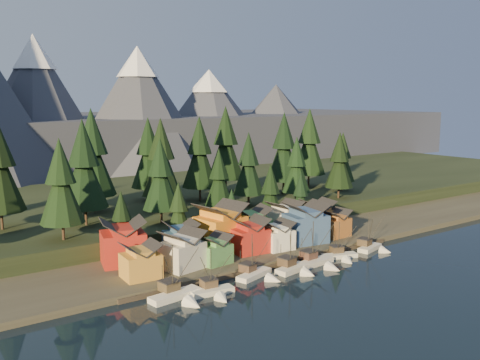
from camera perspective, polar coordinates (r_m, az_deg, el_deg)
ground at (r=120.76m, az=8.15°, el=-11.04°), size 500.00×500.00×0.00m
shore_strip at (r=150.54m, az=-2.46°, el=-6.65°), size 400.00×50.00×1.50m
hillside at (r=192.78m, az=-10.61°, el=-2.68°), size 420.00×100.00×6.00m
dock at (r=132.33m, az=3.17°, el=-8.95°), size 80.00×4.00×1.00m
mountain_ridge at (r=305.03m, az=-21.37°, el=5.41°), size 560.00×190.00×90.00m
boat_0 at (r=111.25m, az=-6.54°, el=-11.52°), size 12.01×12.84×12.49m
boat_1 at (r=113.18m, az=-2.74°, el=-11.24°), size 9.80×10.49×10.84m
boat_2 at (r=123.47m, az=1.97°, el=-9.50°), size 10.77×11.20×11.18m
boat_3 at (r=127.67m, az=5.97°, el=-8.73°), size 9.73×10.38×12.19m
boat_4 at (r=133.11m, az=8.39°, el=-8.16°), size 11.52×12.37×12.11m
boat_5 at (r=139.83m, az=10.79°, el=-7.52°), size 9.83×10.20×10.32m
boat_6 at (r=148.88m, az=14.03°, el=-6.48°), size 9.22×9.80×11.29m
house_front_0 at (r=120.44m, az=-10.56°, el=-8.34°), size 8.32×7.92×7.83m
house_front_1 at (r=125.26m, az=-6.17°, el=-7.30°), size 10.05×9.77×8.92m
house_front_2 at (r=128.86m, az=-2.83°, el=-7.28°), size 7.95×7.99×6.94m
house_front_3 at (r=137.48m, az=0.96°, el=-5.80°), size 9.53×9.16×8.90m
house_front_4 at (r=140.86m, az=3.95°, el=-5.79°), size 7.93×8.44×7.39m
house_front_5 at (r=147.75m, az=7.02°, el=-4.41°), size 11.90×11.15×10.89m
house_front_6 at (r=155.47m, az=10.02°, el=-4.46°), size 8.07×7.67×7.67m
house_back_0 at (r=130.61m, az=-12.37°, el=-6.33°), size 12.01×11.72×10.82m
house_back_1 at (r=134.32m, az=-6.30°, el=-6.23°), size 9.13×9.20×8.76m
house_back_2 at (r=140.47m, az=-2.11°, el=-4.80°), size 12.64×11.84×12.02m
house_back_3 at (r=147.44m, az=1.22°, el=-4.64°), size 11.03×10.23×9.64m
house_back_4 at (r=156.65m, az=4.77°, el=-3.91°), size 9.02×8.69×9.44m
house_back_5 at (r=159.95m, az=8.26°, el=-3.71°), size 9.95×10.03×9.42m
tree_hill_2 at (r=137.10m, az=-18.56°, el=-0.47°), size 10.85×10.85×25.27m
tree_hill_3 at (r=151.15m, az=-16.32°, el=1.30°), size 12.58×12.58×29.31m
tree_hill_4 at (r=167.69m, az=-15.46°, el=2.52°), size 13.68×13.68×31.86m
tree_hill_5 at (r=149.38m, az=-8.47°, el=0.35°), size 10.31×10.31×24.01m
tree_hill_6 at (r=165.90m, az=-8.40°, el=2.09°), size 12.35×12.35×28.78m
tree_hill_7 at (r=156.91m, az=-2.26°, el=0.07°), size 8.67×8.67×20.20m
tree_hill_8 at (r=180.69m, az=-4.33°, el=2.70°), size 12.34×12.34×28.76m
tree_hill_9 at (r=171.37m, az=0.92°, el=1.52°), size 10.32×10.32×24.03m
tree_hill_10 at (r=195.81m, az=-1.54°, el=3.70°), size 13.71×13.71×31.94m
tree_hill_11 at (r=177.64m, az=6.04°, el=1.41°), size 9.54×9.54×22.23m
tree_hill_12 at (r=194.41m, az=4.70°, el=3.28°), size 12.75×12.75×29.71m
tree_hill_13 at (r=188.54m, az=10.55°, el=1.88°), size 9.91×9.91×23.09m
tree_hill_14 at (r=210.73m, az=7.40°, el=3.82°), size 13.21×13.21×30.78m
tree_hill_15 at (r=182.82m, az=-9.72°, el=2.61°), size 12.20×12.20×28.42m
tree_hill_17 at (r=204.08m, az=10.87°, el=2.23°), size 9.49×9.49×22.12m
tree_shore_0 at (r=135.39m, az=-12.50°, el=-4.28°), size 7.20×7.20×16.77m
tree_shore_1 at (r=142.11m, az=-6.56°, el=-3.37°), size 7.47×7.47×17.41m
tree_shore_2 at (r=151.26m, az=-0.90°, el=-3.31°), size 5.98×5.98×13.94m
tree_shore_3 at (r=158.83m, az=3.26°, el=-1.52°), size 8.58×8.58×19.99m
tree_shore_4 at (r=166.85m, az=6.47°, el=-1.74°), size 7.05×7.05×16.43m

